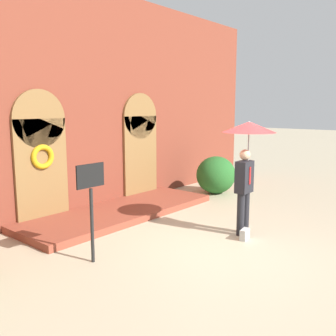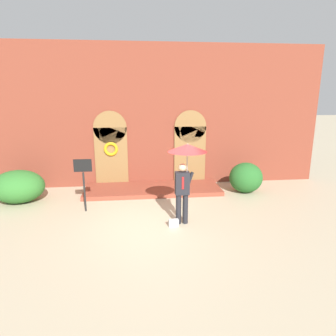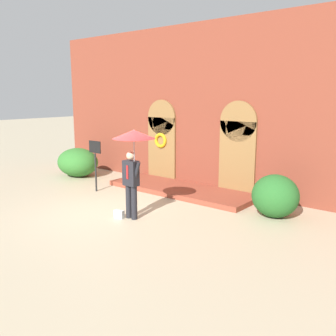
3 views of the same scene
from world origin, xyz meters
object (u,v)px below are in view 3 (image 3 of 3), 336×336
object	(u,v)px
person_with_umbrella	(133,147)
shrub_left	(78,162)
handbag	(119,214)
sign_post	(95,157)
shrub_right	(275,196)

from	to	relation	value
person_with_umbrella	shrub_left	bearing A→B (deg)	156.71
handbag	sign_post	bearing A→B (deg)	142.76
person_with_umbrella	shrub_right	distance (m)	3.99
handbag	shrub_right	distance (m)	4.19
person_with_umbrella	sign_post	bearing A→B (deg)	157.48
person_with_umbrella	handbag	bearing A→B (deg)	-151.61
sign_post	shrub_left	world-z (taller)	sign_post
shrub_left	shrub_right	distance (m)	8.25
person_with_umbrella	shrub_left	world-z (taller)	person_with_umbrella
person_with_umbrella	sign_post	size ratio (longest dim) A/B	1.37
person_with_umbrella	sign_post	xyz separation A→B (m)	(-3.05, 1.27, -0.75)
person_with_umbrella	shrub_left	size ratio (longest dim) A/B	1.34
handbag	shrub_left	size ratio (longest dim) A/B	0.16
handbag	shrub_left	xyz separation A→B (m)	(-5.11, 2.56, 0.46)
shrub_right	sign_post	bearing A→B (deg)	-167.65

